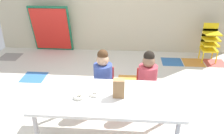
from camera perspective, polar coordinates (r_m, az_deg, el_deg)
ground_plane at (r=3.47m, az=-3.20°, el=-10.60°), size 5.32×4.84×0.02m
craft_table at (r=2.67m, az=-1.06°, el=-8.15°), size 1.66×0.79×0.61m
seated_child_near_camera at (r=3.21m, az=-2.25°, el=-1.83°), size 0.32×0.32×0.92m
seated_child_middle_seat at (r=3.21m, az=8.87°, el=-2.20°), size 0.32×0.31×0.92m
kid_chair_yellow_stack at (r=5.26m, az=23.27°, el=6.16°), size 0.32×0.30×0.80m
folded_activity_table at (r=5.49m, az=-14.92°, el=9.11°), size 0.90×0.29×1.09m
paper_bag_brown at (r=2.58m, az=1.71°, el=-5.30°), size 0.13×0.09×0.22m
paper_plate_near_edge at (r=2.62m, az=-8.24°, el=-7.76°), size 0.18×0.18×0.01m
donut_powdered_on_plate at (r=2.61m, az=-8.27°, el=-7.34°), size 0.13×0.13×0.04m
donut_powdered_loose at (r=2.65m, az=-4.47°, el=-6.78°), size 0.11×0.11×0.03m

